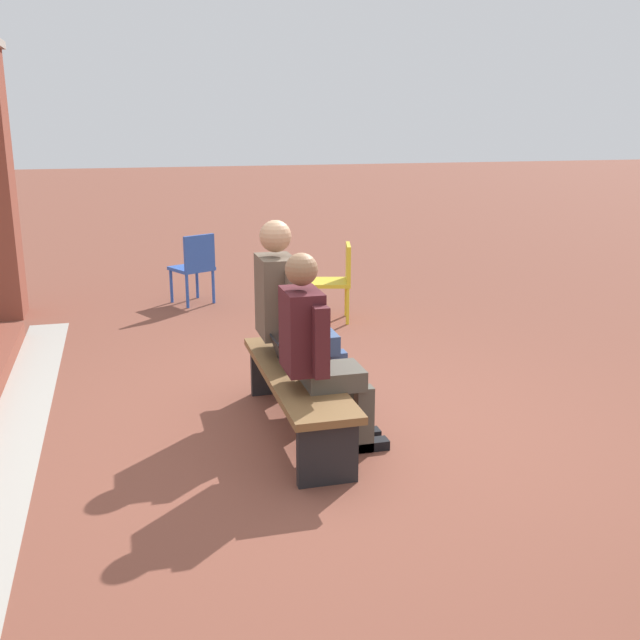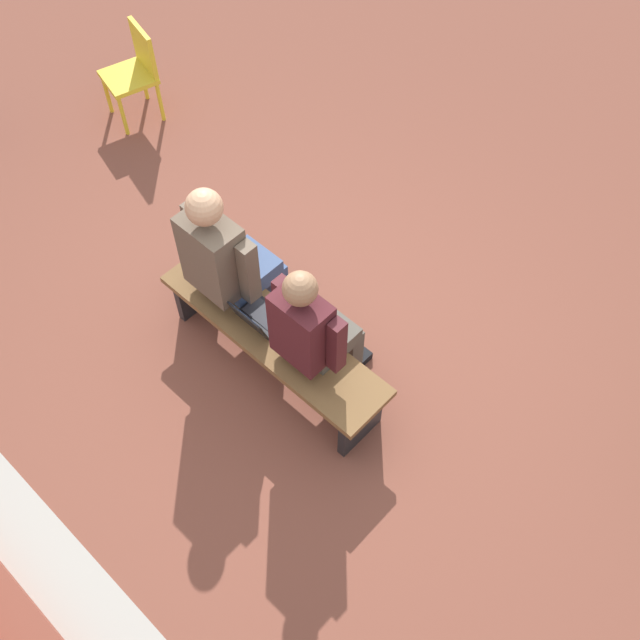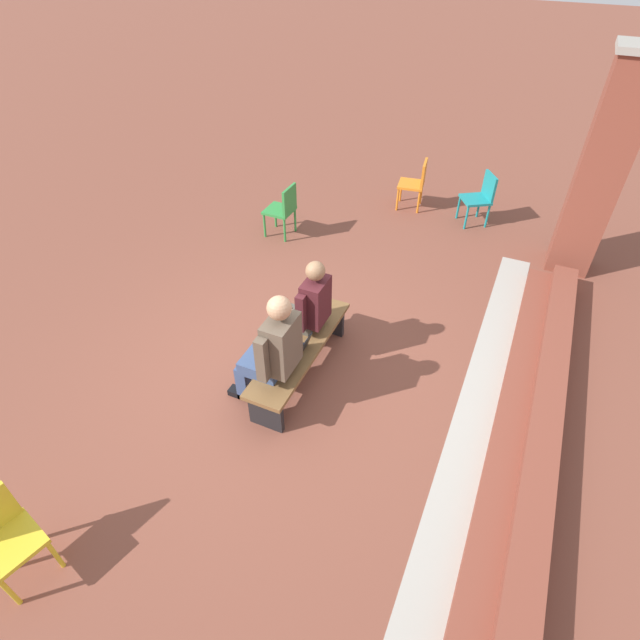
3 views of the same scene
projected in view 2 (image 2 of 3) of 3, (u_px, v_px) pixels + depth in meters
ground_plane at (296, 349)px, 5.43m from camera, size 60.00×60.00×0.00m
concrete_strip at (50, 563)px, 4.54m from camera, size 6.91×0.40×0.01m
bench at (273, 339)px, 5.06m from camera, size 1.80×0.44×0.45m
person_student at (314, 330)px, 4.66m from camera, size 0.54×0.68×1.34m
person_adult at (228, 258)px, 4.94m from camera, size 0.60×0.76×1.44m
laptop at (258, 317)px, 4.98m from camera, size 0.32×0.29×0.21m
plastic_chair_far_right at (135, 68)px, 6.55m from camera, size 0.51×0.51×0.84m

